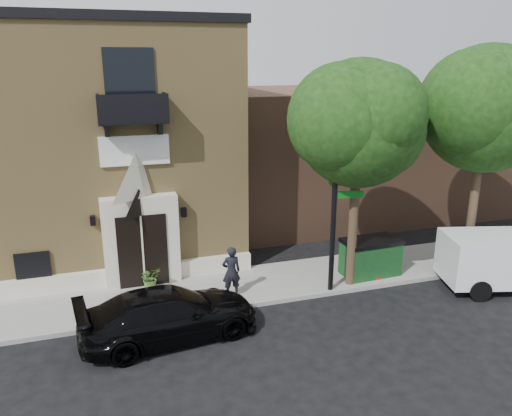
{
  "coord_description": "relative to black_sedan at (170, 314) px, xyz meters",
  "views": [
    {
      "loc": [
        -2.17,
        -14.07,
        7.87
      ],
      "look_at": [
        2.97,
        2.0,
        2.79
      ],
      "focal_mm": 35.0,
      "sensor_mm": 36.0,
      "label": 1
    }
  ],
  "objects": [
    {
      "name": "dumpster",
      "position": [
        7.68,
        1.92,
        0.09
      ],
      "size": [
        2.14,
        1.28,
        1.37
      ],
      "rotation": [
        0.0,
        0.0,
        0.05
      ],
      "color": "#0F3A19",
      "rests_on": "sidewalk"
    },
    {
      "name": "fire_hydrant",
      "position": [
        7.75,
        1.51,
        -0.2
      ],
      "size": [
        0.46,
        0.37,
        0.81
      ],
      "color": "#B11B0B",
      "rests_on": "sidewalk"
    },
    {
      "name": "street_sign",
      "position": [
        5.74,
        1.2,
        2.72
      ],
      "size": [
        1.02,
        1.2,
        6.61
      ],
      "rotation": [
        0.0,
        0.0,
        -0.26
      ],
      "color": "black",
      "rests_on": "sidewalk"
    },
    {
      "name": "neighbour_building",
      "position": [
        12.61,
        9.99,
        2.45
      ],
      "size": [
        18.0,
        8.0,
        6.4
      ],
      "primitive_type": "cube",
      "color": "brown",
      "rests_on": "ground"
    },
    {
      "name": "black_sedan",
      "position": [
        0.0,
        0.0,
        0.0
      ],
      "size": [
        5.39,
        2.7,
        1.5
      ],
      "primitive_type": "imported",
      "rotation": [
        0.0,
        0.0,
        1.69
      ],
      "color": "black",
      "rests_on": "ground"
    },
    {
      "name": "street_tree_left",
      "position": [
        6.63,
        1.33,
        5.11
      ],
      "size": [
        4.97,
        4.38,
        7.77
      ],
      "color": "#38281C",
      "rests_on": "sidewalk"
    },
    {
      "name": "sidewalk",
      "position": [
        1.61,
        2.49,
        -0.68
      ],
      "size": [
        42.0,
        3.0,
        0.15
      ],
      "primitive_type": "cube",
      "color": "gray",
      "rests_on": "ground"
    },
    {
      "name": "planter",
      "position": [
        -0.22,
        3.16,
        -0.21
      ],
      "size": [
        0.86,
        0.8,
        0.78
      ],
      "primitive_type": "imported",
      "rotation": [
        0.0,
        0.0,
        0.32
      ],
      "color": "#4A742E",
      "rests_on": "sidewalk"
    },
    {
      "name": "ground",
      "position": [
        0.61,
        0.99,
        -0.75
      ],
      "size": [
        120.0,
        120.0,
        0.0
      ],
      "primitive_type": "plane",
      "color": "black",
      "rests_on": "ground"
    },
    {
      "name": "pedestrian_near",
      "position": [
        2.33,
        1.79,
        0.28
      ],
      "size": [
        0.64,
        0.42,
        1.75
      ],
      "primitive_type": "imported",
      "rotation": [
        0.0,
        0.0,
        3.14
      ],
      "color": "black",
      "rests_on": "sidewalk"
    },
    {
      "name": "street_tree_mid",
      "position": [
        11.63,
        1.33,
        5.44
      ],
      "size": [
        5.21,
        4.64,
        8.25
      ],
      "color": "#38281C",
      "rests_on": "sidewalk"
    },
    {
      "name": "church",
      "position": [
        -2.38,
        8.94,
        3.88
      ],
      "size": [
        12.2,
        11.01,
        9.3
      ],
      "color": "tan",
      "rests_on": "ground"
    }
  ]
}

